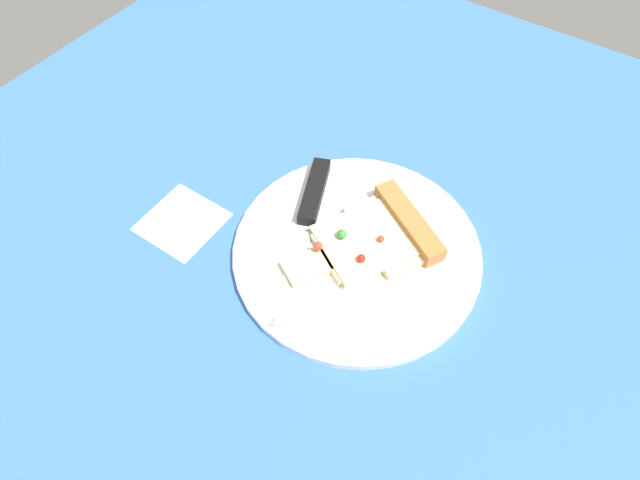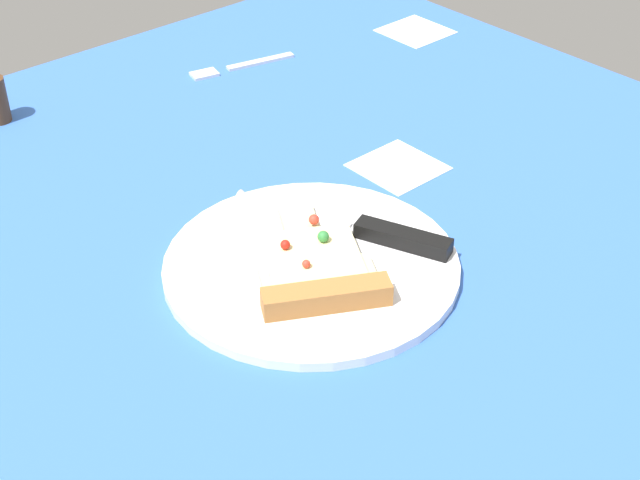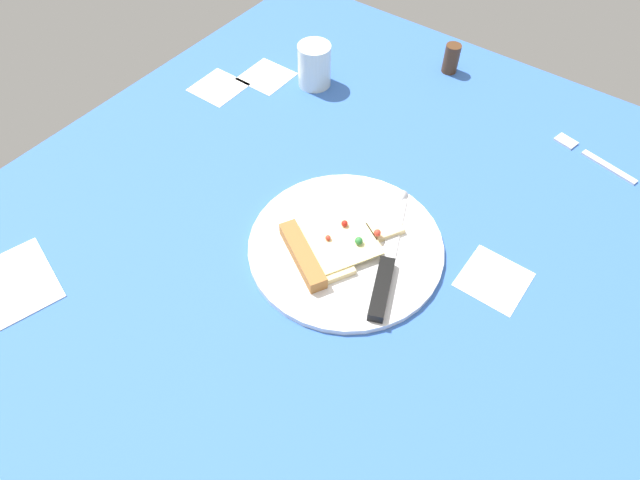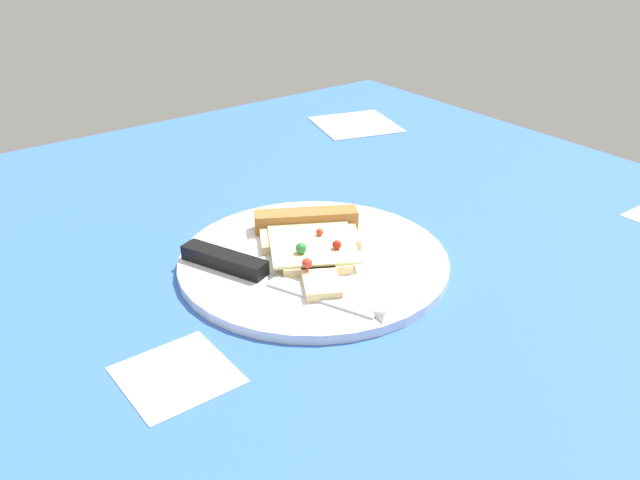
{
  "view_description": "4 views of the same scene",
  "coord_description": "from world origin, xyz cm",
  "px_view_note": "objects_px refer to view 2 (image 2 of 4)",
  "views": [
    {
      "loc": [
        18.32,
        -30.05,
        53.16
      ],
      "look_at": [
        -1.47,
        -0.78,
        3.3
      ],
      "focal_mm": 30.14,
      "sensor_mm": 36.0,
      "label": 1
    },
    {
      "loc": [
        50.44,
        57.94,
        56.5
      ],
      "look_at": [
        0.43,
        1.54,
        2.7
      ],
      "focal_mm": 52.84,
      "sensor_mm": 36.0,
      "label": 2
    },
    {
      "loc": [
        -24.09,
        43.55,
        64.92
      ],
      "look_at": [
        4.75,
        4.65,
        2.7
      ],
      "focal_mm": 30.23,
      "sensor_mm": 36.0,
      "label": 3
    },
    {
      "loc": [
        -36.32,
        -49.89,
        36.78
      ],
      "look_at": [
        2.01,
        0.88,
        3.52
      ],
      "focal_mm": 38.15,
      "sensor_mm": 36.0,
      "label": 4
    }
  ],
  "objects_px": {
    "plate": "(311,266)",
    "fork": "(237,65)",
    "pizza_slice": "(317,271)",
    "knife": "(361,228)"
  },
  "relations": [
    {
      "from": "plate",
      "to": "fork",
      "type": "distance_m",
      "value": 0.48
    },
    {
      "from": "plate",
      "to": "pizza_slice",
      "type": "distance_m",
      "value": 0.03
    },
    {
      "from": "knife",
      "to": "fork",
      "type": "bearing_deg",
      "value": 46.78
    },
    {
      "from": "pizza_slice",
      "to": "knife",
      "type": "xyz_separation_m",
      "value": [
        -0.08,
        -0.03,
        -0.0
      ]
    },
    {
      "from": "plate",
      "to": "pizza_slice",
      "type": "relative_size",
      "value": 1.54
    },
    {
      "from": "plate",
      "to": "knife",
      "type": "xyz_separation_m",
      "value": [
        -0.07,
        -0.0,
        0.01
      ]
    },
    {
      "from": "plate",
      "to": "fork",
      "type": "xyz_separation_m",
      "value": [
        -0.23,
        -0.42,
        -0.0
      ]
    },
    {
      "from": "plate",
      "to": "knife",
      "type": "bearing_deg",
      "value": -177.81
    },
    {
      "from": "knife",
      "to": "fork",
      "type": "distance_m",
      "value": 0.44
    },
    {
      "from": "plate",
      "to": "knife",
      "type": "height_order",
      "value": "knife"
    }
  ]
}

